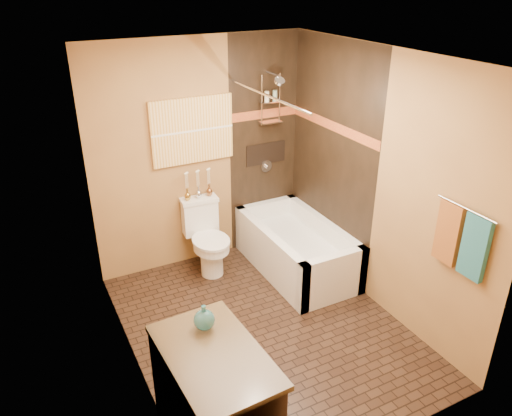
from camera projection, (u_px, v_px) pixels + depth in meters
floor at (265, 327)px, 4.75m from camera, size 3.00×3.00×0.00m
wall_left at (124, 242)px, 3.71m from camera, size 0.02×3.00×2.50m
wall_right at (378, 184)px, 4.70m from camera, size 0.02×3.00×2.50m
wall_back at (200, 156)px, 5.40m from camera, size 2.40×0.02×2.50m
wall_front at (384, 306)px, 3.00m from camera, size 2.40×0.02×2.50m
ceiling at (267, 56)px, 3.66m from camera, size 3.00×3.00×0.00m
alcove_tile_back at (264, 145)px, 5.71m from camera, size 0.85×0.01×2.50m
alcove_tile_right at (331, 159)px, 5.29m from camera, size 0.01×1.50×2.50m
mosaic_band_back at (264, 114)px, 5.54m from camera, size 0.85×0.01×0.10m
mosaic_band_right at (332, 126)px, 5.13m from camera, size 0.01×1.50×0.10m
alcove_niche at (266, 153)px, 5.76m from camera, size 0.50×0.01×0.25m
shower_fixtures at (271, 112)px, 5.45m from camera, size 0.24×0.33×1.16m
curtain_rod at (266, 95)px, 4.63m from camera, size 0.03×1.55×0.03m
towel_bar at (467, 209)px, 3.75m from camera, size 0.02×0.55×0.02m
towel_teal at (475, 247)px, 3.77m from camera, size 0.05×0.22×0.52m
towel_rust at (448, 233)px, 3.98m from camera, size 0.05×0.22×0.52m
sunset_painting at (192, 131)px, 5.22m from camera, size 0.90×0.04×0.70m
vanity_mirror at (165, 281)px, 2.80m from camera, size 0.01×1.00×0.90m
bathtub at (296, 252)px, 5.58m from camera, size 0.80×1.50×0.55m
toilet at (207, 237)px, 5.50m from camera, size 0.42×0.62×0.80m
vanity at (215, 403)px, 3.38m from camera, size 0.63×0.99×0.86m
teal_bottle at (204, 317)px, 3.37m from camera, size 0.16×0.16×0.23m
bud_vases at (198, 184)px, 5.40m from camera, size 0.32×0.07×0.32m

